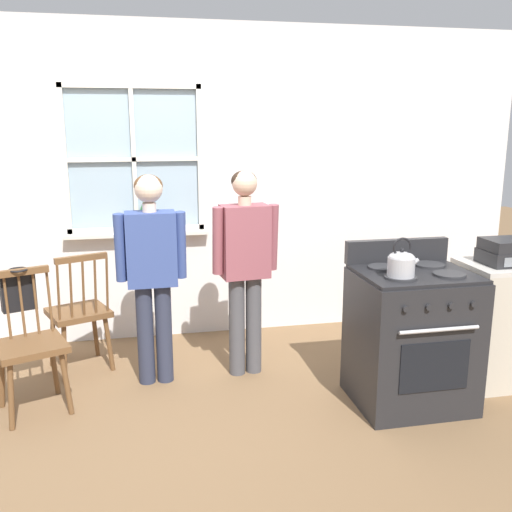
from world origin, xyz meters
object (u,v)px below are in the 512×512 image
object	(u,v)px
person_teen_center	(245,257)
chair_by_window	(30,346)
handbag	(18,291)
potted_plant	(145,220)
stove	(411,336)
side_counter	(498,323)
stereo	(507,252)
person_elderly_left	(152,262)
chair_near_wall	(79,314)
kettle	(401,263)

from	to	relation	value
person_teen_center	chair_by_window	bearing A→B (deg)	-175.12
person_teen_center	handbag	world-z (taller)	person_teen_center
potted_plant	stove	bearing A→B (deg)	-42.27
person_teen_center	side_counter	distance (m)	1.91
chair_by_window	stereo	bearing A→B (deg)	-25.47
person_teen_center	stove	bearing A→B (deg)	-40.57
person_teen_center	side_counter	xyz separation A→B (m)	(1.78, -0.52, -0.46)
potted_plant	stereo	xyz separation A→B (m)	(2.49, -1.40, -0.08)
potted_plant	side_counter	xyz separation A→B (m)	(2.49, -1.38, -0.62)
chair_by_window	handbag	world-z (taller)	same
person_elderly_left	chair_near_wall	bearing A→B (deg)	147.77
potted_plant	stereo	bearing A→B (deg)	-29.42
stove	side_counter	size ratio (longest dim) A/B	1.20
chair_by_window	potted_plant	xyz separation A→B (m)	(0.79, 1.15, 0.62)
chair_by_window	potted_plant	size ratio (longest dim) A/B	2.89
chair_by_window	chair_near_wall	bearing A→B (deg)	45.87
chair_near_wall	stereo	xyz separation A→B (m)	(3.02, -0.86, 0.54)
kettle	potted_plant	size ratio (longest dim) A/B	0.76
chair_near_wall	handbag	distance (m)	0.61
person_teen_center	stove	xyz separation A→B (m)	(1.01, -0.69, -0.44)
side_counter	stove	bearing A→B (deg)	-167.47
chair_near_wall	stove	size ratio (longest dim) A/B	0.87
person_teen_center	stove	world-z (taller)	person_teen_center
side_counter	handbag	bearing A→B (deg)	172.36
chair_by_window	side_counter	world-z (taller)	chair_by_window
person_teen_center	handbag	bearing A→B (deg)	176.43
handbag	stereo	bearing A→B (deg)	-7.98
chair_by_window	person_teen_center	xyz separation A→B (m)	(1.49, 0.29, 0.46)
person_teen_center	stereo	xyz separation A→B (m)	(1.78, -0.54, 0.07)
chair_near_wall	stove	bearing A→B (deg)	133.40
person_elderly_left	stereo	xyz separation A→B (m)	(2.46, -0.52, 0.07)
person_elderly_left	potted_plant	size ratio (longest dim) A/B	4.70
chair_by_window	stove	size ratio (longest dim) A/B	0.87
handbag	potted_plant	bearing A→B (deg)	46.94
chair_by_window	side_counter	xyz separation A→B (m)	(3.27, -0.23, -0.00)
handbag	stereo	distance (m)	3.40
person_teen_center	kettle	xyz separation A→B (m)	(0.84, -0.82, 0.11)
potted_plant	handbag	distance (m)	1.31
person_elderly_left	person_teen_center	distance (m)	0.68
chair_near_wall	person_teen_center	xyz separation A→B (m)	(1.23, -0.32, 0.46)
person_elderly_left	handbag	size ratio (longest dim) A/B	4.98
potted_plant	handbag	world-z (taller)	potted_plant
handbag	stereo	world-z (taller)	stereo
chair_by_window	stove	bearing A→B (deg)	-30.25
side_counter	stereo	xyz separation A→B (m)	(0.00, -0.02, 0.54)
potted_plant	kettle	bearing A→B (deg)	-47.54
person_elderly_left	kettle	distance (m)	1.72
chair_near_wall	side_counter	xyz separation A→B (m)	(3.02, -0.84, -0.00)
chair_by_window	chair_near_wall	xyz separation A→B (m)	(0.26, 0.61, 0.00)
side_counter	potted_plant	bearing A→B (deg)	150.95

